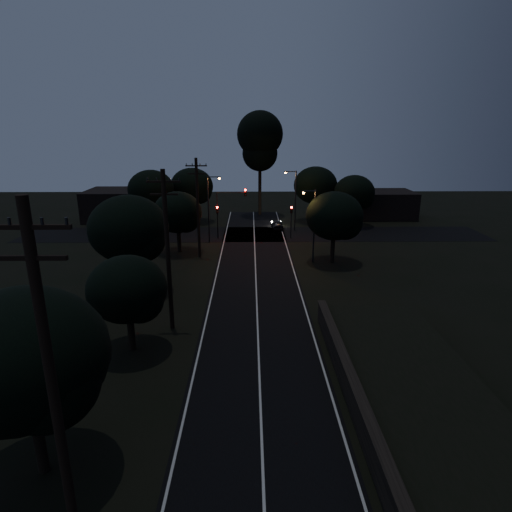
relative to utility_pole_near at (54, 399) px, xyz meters
name	(u,v)px	position (x,y,z in m)	size (l,w,h in m)	color
ground	(264,510)	(6.00, 2.00, -6.25)	(160.00, 160.00, 0.00)	black
road_surface	(255,259)	(6.00, 33.12, -6.23)	(60.00, 70.00, 0.03)	black
retaining_wall	(440,437)	(13.74, 5.00, -5.63)	(6.93, 26.00, 1.60)	black
utility_pole_near	(54,399)	(0.00, 0.00, 0.00)	(2.20, 0.30, 12.00)	black
utility_pole_mid	(168,249)	(0.00, 17.00, -0.51)	(2.20, 0.30, 11.00)	black
utility_pole_far	(198,207)	(0.00, 34.00, -0.76)	(2.20, 0.30, 10.50)	black
tree_left_a	(29,362)	(-2.78, 3.87, -1.12)	(6.26, 6.26, 7.92)	black
tree_left_b	(130,291)	(-1.83, 13.90, -2.26)	(4.84, 4.84, 6.15)	black
tree_left_c	(131,231)	(-4.27, 23.87, -0.90)	(6.54, 6.54, 8.27)	black
tree_left_d	(179,213)	(-2.31, 35.89, -1.85)	(5.35, 5.35, 6.79)	black
tree_far_nw	(193,187)	(-2.78, 51.87, -1.17)	(6.19, 6.19, 7.84)	black
tree_far_w	(153,191)	(-7.78, 47.87, -1.07)	(6.24, 6.24, 7.96)	black
tree_far_ne	(317,186)	(15.22, 51.87, -1.06)	(6.34, 6.34, 8.02)	black
tree_far_e	(356,193)	(20.20, 48.89, -1.64)	(5.61, 5.61, 7.11)	black
tree_right_a	(336,217)	(14.20, 31.88, -1.49)	(5.77, 5.77, 7.33)	black
tall_pine	(260,141)	(7.00, 57.00, 5.21)	(6.99, 6.99, 15.88)	black
building_left	(122,204)	(-14.00, 54.00, -4.05)	(10.00, 8.00, 4.40)	black
building_right	(383,204)	(26.00, 55.00, -4.25)	(9.00, 7.00, 4.00)	black
signal_left	(217,216)	(1.40, 41.99, -3.41)	(0.28, 0.35, 4.10)	black
signal_right	(291,216)	(10.60, 41.99, -3.41)	(0.28, 0.35, 4.10)	black
signal_mast	(231,204)	(3.09, 41.99, -1.91)	(3.70, 0.35, 6.25)	black
streetlight_a	(210,205)	(0.69, 40.00, -1.61)	(1.66, 0.26, 8.00)	black
streetlight_b	(294,196)	(11.31, 46.00, -1.61)	(1.66, 0.26, 8.00)	black
streetlight_c	(313,221)	(11.83, 32.00, -1.89)	(1.46, 0.26, 7.50)	black
car	(277,225)	(9.20, 46.96, -5.63)	(1.44, 3.59, 1.22)	black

